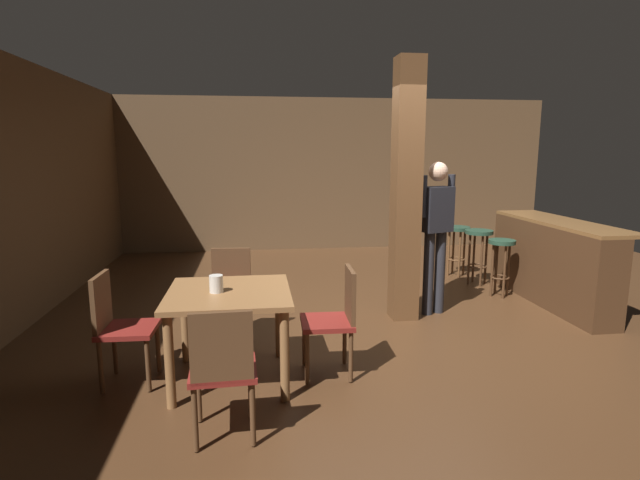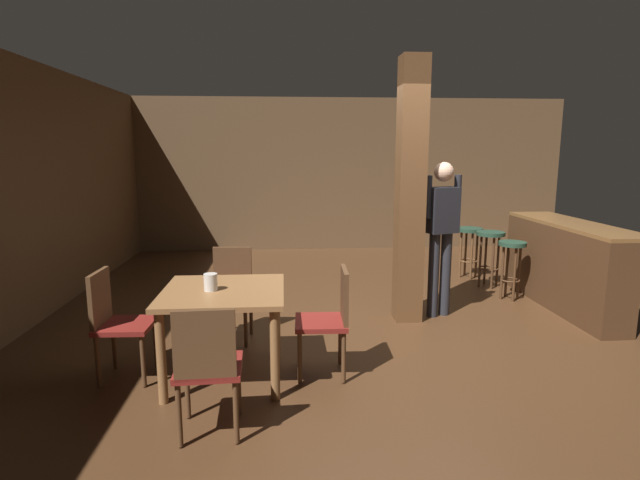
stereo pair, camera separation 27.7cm
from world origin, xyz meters
name	(u,v)px [view 1 (the left image)]	position (x,y,z in m)	size (l,w,h in m)	color
ground_plane	(406,328)	(0.00, 0.00, 0.00)	(10.80, 10.80, 0.00)	#422816
wall_back	(337,174)	(0.00, 4.50, 1.40)	(8.00, 0.10, 2.80)	brown
pillar	(406,192)	(0.06, 0.35, 1.40)	(0.28, 0.28, 2.80)	brown
dining_table	(229,306)	(-1.78, -0.96, 0.62)	(0.96, 0.96, 0.74)	brown
chair_north	(230,290)	(-1.81, -0.09, 0.51)	(0.45, 0.45, 0.89)	maroon
chair_south	(223,366)	(-1.78, -1.85, 0.51)	(0.44, 0.44, 0.89)	maroon
chair_west	(118,323)	(-2.64, -0.92, 0.51)	(0.43, 0.43, 0.89)	maroon
chair_east	(336,316)	(-0.92, -0.97, 0.51)	(0.44, 0.44, 0.89)	maroon
napkin_cup	(216,284)	(-1.87, -0.98, 0.81)	(0.11, 0.11, 0.14)	beige
standing_person	(436,227)	(0.45, 0.44, 1.00)	(0.47, 0.30, 1.72)	black
bar_counter	(551,262)	(1.99, 0.64, 0.52)	(0.56, 2.16, 1.01)	brown
bar_stool_near	(501,254)	(1.53, 0.99, 0.55)	(0.33, 0.33, 0.73)	#1E3828
bar_stool_mid	(478,243)	(1.50, 1.58, 0.58)	(0.38, 0.38, 0.76)	#1E3828
bar_stool_far	(457,238)	(1.41, 2.10, 0.56)	(0.37, 0.37, 0.74)	#1E3828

